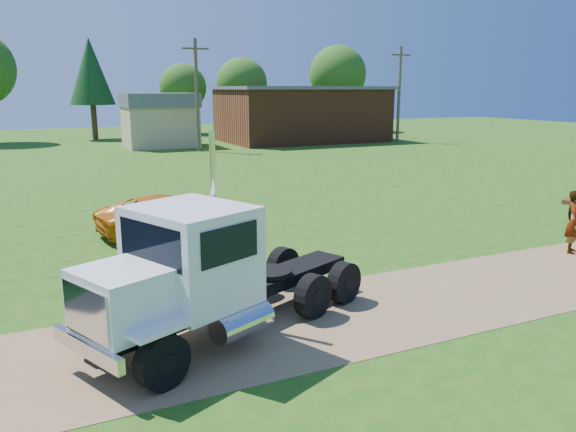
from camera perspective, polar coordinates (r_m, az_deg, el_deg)
name	(u,v)px	position (r m, az deg, el deg)	size (l,w,h in m)	color
ground	(374,309)	(13.54, 8.75, -9.29)	(140.00, 140.00, 0.00)	#214D11
dirt_track	(374,308)	(13.54, 8.75, -9.27)	(120.00, 4.20, 0.01)	brown
white_semi_tractor	(196,275)	(11.37, -9.29, -5.93)	(7.03, 4.71, 4.22)	black
orange_pickup	(169,214)	(20.43, -12.02, 0.17)	(2.30, 4.98, 1.38)	#CD6909
spectator_a	(574,222)	(19.69, 27.08, -0.54)	(0.73, 0.48, 1.99)	#999999
spectator_b	(228,235)	(16.72, -6.11, -1.98)	(0.79, 0.62, 1.63)	#999999
brick_building	(301,114)	(56.32, 1.36, 10.35)	(15.40, 10.40, 5.30)	brown
tan_shed	(160,119)	(51.64, -12.88, 9.55)	(6.20, 5.40, 4.70)	tan
utility_poles	(197,93)	(47.22, -9.25, 12.21)	(42.20, 0.28, 9.00)	brown
tree_row	(136,76)	(61.99, -15.21, 13.52)	(57.66, 11.06, 10.44)	#322614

